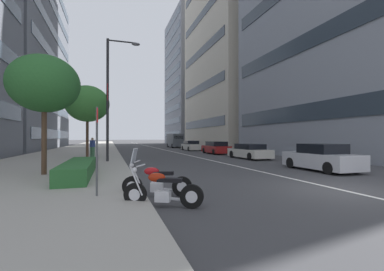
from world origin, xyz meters
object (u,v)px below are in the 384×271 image
object	(u,v)px
street_lamp_with_banners	(112,88)
car_approaching_light	(191,146)
motorcycle_nearest_camera	(162,191)
motorcycle_second_in_row	(156,182)
street_tree_by_lamp_post	(87,104)
pedestrian_on_plaza	(92,147)
street_tree_far_plaza	(44,84)
car_following_behind	(249,152)
delivery_van_ahead	(175,140)
car_mid_block_traffic	(321,158)
parking_sign_by_curb	(97,142)
car_far_down_avenue	(216,148)

from	to	relation	value
street_lamp_with_banners	car_approaching_light	bearing A→B (deg)	-34.98
motorcycle_nearest_camera	car_approaching_light	xyz separation A→B (m)	(27.43, -9.44, 0.23)
motorcycle_second_in_row	street_tree_by_lamp_post	size ratio (longest dim) A/B	0.35
pedestrian_on_plaza	street_tree_far_plaza	bearing A→B (deg)	-61.89
car_following_behind	delivery_van_ahead	bearing A→B (deg)	-1.77
motorcycle_second_in_row	car_mid_block_traffic	distance (m)	10.22
street_lamp_with_banners	delivery_van_ahead	bearing A→B (deg)	-22.64
motorcycle_nearest_camera	car_approaching_light	world-z (taller)	car_approaching_light
motorcycle_second_in_row	street_lamp_with_banners	xyz separation A→B (m)	(11.04, 1.18, 4.81)
motorcycle_nearest_camera	car_following_behind	world-z (taller)	car_following_behind
car_following_behind	street_lamp_with_banners	xyz separation A→B (m)	(-0.50, 11.14, 4.64)
car_following_behind	delivery_van_ahead	world-z (taller)	delivery_van_ahead
car_following_behind	delivery_van_ahead	size ratio (longest dim) A/B	0.81
car_following_behind	street_tree_by_lamp_post	size ratio (longest dim) A/B	0.76
street_lamp_with_banners	street_tree_by_lamp_post	distance (m)	4.52
car_mid_block_traffic	parking_sign_by_curb	bearing A→B (deg)	107.97
car_approaching_light	pedestrian_on_plaza	distance (m)	15.90
motorcycle_second_in_row	street_lamp_with_banners	distance (m)	12.10
car_approaching_light	parking_sign_by_curb	distance (m)	28.52
delivery_van_ahead	street_tree_by_lamp_post	xyz separation A→B (m)	(-22.53, 13.01, 3.27)
car_far_down_avenue	pedestrian_on_plaza	world-z (taller)	pedestrian_on_plaza
delivery_van_ahead	parking_sign_by_curb	bearing A→B (deg)	163.60
delivery_van_ahead	parking_sign_by_curb	size ratio (longest dim) A/B	2.22
motorcycle_nearest_camera	car_mid_block_traffic	world-z (taller)	car_mid_block_traffic
delivery_van_ahead	street_tree_far_plaza	size ratio (longest dim) A/B	1.05
car_mid_block_traffic	delivery_van_ahead	bearing A→B (deg)	0.26
delivery_van_ahead	parking_sign_by_curb	xyz separation A→B (m)	(-37.72, 11.58, 0.35)
motorcycle_nearest_camera	pedestrian_on_plaza	size ratio (longest dim) A/B	1.19
pedestrian_on_plaza	delivery_van_ahead	bearing A→B (deg)	95.12
motorcycle_nearest_camera	motorcycle_second_in_row	size ratio (longest dim) A/B	0.95
delivery_van_ahead	motorcycle_nearest_camera	bearing A→B (deg)	166.33
pedestrian_on_plaza	parking_sign_by_curb	bearing A→B (deg)	-50.76
street_tree_far_plaza	delivery_van_ahead	bearing A→B (deg)	-23.37
car_mid_block_traffic	car_far_down_avenue	world-z (taller)	car_mid_block_traffic
car_mid_block_traffic	car_approaching_light	xyz separation A→B (m)	(22.75, 0.25, -0.04)
motorcycle_second_in_row	street_tree_far_plaza	distance (m)	7.59
car_mid_block_traffic	pedestrian_on_plaza	world-z (taller)	pedestrian_on_plaza
car_far_down_avenue	delivery_van_ahead	world-z (taller)	delivery_van_ahead
street_lamp_with_banners	street_tree_far_plaza	bearing A→B (deg)	153.46
motorcycle_nearest_camera	delivery_van_ahead	bearing A→B (deg)	-77.59
motorcycle_nearest_camera	car_following_behind	size ratio (longest dim) A/B	0.43
motorcycle_second_in_row	parking_sign_by_curb	size ratio (longest dim) A/B	0.82
motorcycle_second_in_row	street_tree_by_lamp_post	world-z (taller)	street_tree_by_lamp_post
car_approaching_light	street_lamp_with_banners	world-z (taller)	street_lamp_with_banners
motorcycle_second_in_row	delivery_van_ahead	xyz separation A→B (m)	(37.61, -9.90, 0.88)
delivery_van_ahead	street_tree_far_plaza	distance (m)	35.50
motorcycle_second_in_row	car_approaching_light	bearing A→B (deg)	-89.58
street_tree_far_plaza	street_tree_by_lamp_post	bearing A→B (deg)	-5.87
delivery_van_ahead	pedestrian_on_plaza	world-z (taller)	delivery_van_ahead
car_far_down_avenue	parking_sign_by_curb	size ratio (longest dim) A/B	1.80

